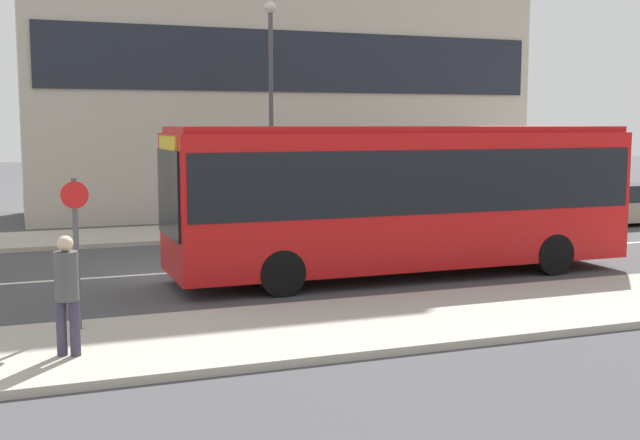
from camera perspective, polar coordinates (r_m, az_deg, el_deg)
ground_plane at (r=19.25m, az=-9.55°, el=-3.68°), size 120.00×120.00×0.00m
sidewalk_near at (r=13.30m, az=-4.24°, el=-8.07°), size 44.00×3.50×0.13m
sidewalk_far at (r=25.32m, az=-12.32°, el=-1.07°), size 44.00×3.50×0.13m
lane_centerline at (r=19.25m, az=-9.55°, el=-3.66°), size 41.80×0.16×0.01m
city_bus at (r=18.41m, az=5.91°, el=2.09°), size 10.73×2.62×3.43m
parked_car_0 at (r=26.79m, az=13.06°, el=0.63°), size 4.18×1.73×1.42m
parked_car_1 at (r=29.89m, az=20.97°, el=0.97°), size 4.67×1.68×1.40m
pedestrian_near_stop at (r=12.15m, az=-17.57°, el=-4.61°), size 0.34×0.34×1.77m
bus_stop_sign at (r=13.61m, az=-16.96°, el=-1.44°), size 0.44×0.12×2.49m
street_lamp at (r=25.03m, az=-3.51°, el=8.99°), size 0.36×0.36×7.06m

